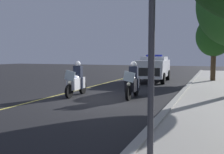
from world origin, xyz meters
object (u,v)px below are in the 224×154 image
at_px(police_motorcycle_lead_right, 133,83).
at_px(police_motorcycle_lead_left, 76,82).
at_px(tree_far_back, 214,37).
at_px(police_suv, 154,68).

bearing_deg(police_motorcycle_lead_right, police_motorcycle_lead_left, -80.85).
xyz_separation_m(police_motorcycle_lead_right, tree_far_back, (-9.34, 3.48, 2.70)).
xyz_separation_m(police_motorcycle_lead_left, police_motorcycle_lead_right, (-0.44, 2.76, 0.00)).
height_order(police_motorcycle_lead_left, police_motorcycle_lead_right, same).
distance_m(police_motorcycle_lead_left, police_motorcycle_lead_right, 2.79).
bearing_deg(police_suv, tree_far_back, 109.31).
height_order(police_motorcycle_lead_right, tree_far_back, tree_far_back).
distance_m(police_motorcycle_lead_right, tree_far_back, 10.33).
bearing_deg(police_motorcycle_lead_left, police_suv, 166.26).
distance_m(police_suv, tree_far_back, 5.03).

